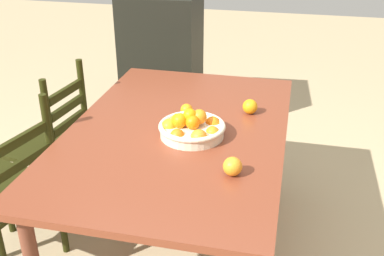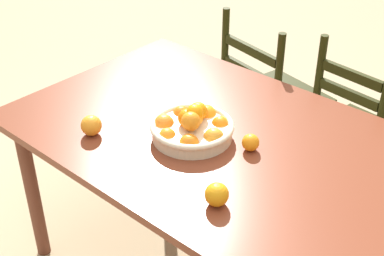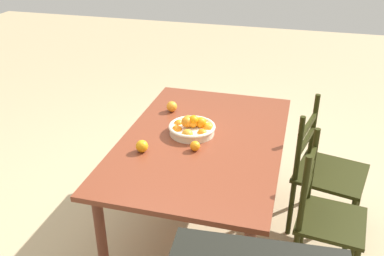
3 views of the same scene
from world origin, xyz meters
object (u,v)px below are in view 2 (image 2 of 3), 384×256
chair_by_cabinet (270,100)px  orange_loose_0 (91,125)px  fruit_bowl (192,127)px  chair_near_window (355,135)px  orange_loose_2 (251,143)px  orange_loose_1 (217,195)px  dining_table (217,151)px

chair_by_cabinet → orange_loose_0: 1.17m
chair_by_cabinet → fruit_bowl: 0.98m
chair_near_window → orange_loose_2: chair_near_window is taller
chair_by_cabinet → orange_loose_0: bearing=100.0°
orange_loose_1 → fruit_bowl: bearing=142.7°
chair_by_cabinet → orange_loose_2: bearing=131.5°
orange_loose_0 → orange_loose_1: 0.60m
chair_by_cabinet → orange_loose_1: bearing=128.6°
orange_loose_1 → orange_loose_2: orange_loose_1 is taller
dining_table → orange_loose_1: (0.25, -0.32, 0.12)m
orange_loose_1 → chair_near_window: bearing=92.4°
dining_table → orange_loose_2: orange_loose_2 is taller
dining_table → chair_by_cabinet: bearing=109.7°
chair_by_cabinet → fruit_bowl: size_ratio=3.01×
dining_table → orange_loose_2: 0.19m
chair_near_window → orange_loose_1: chair_near_window is taller
dining_table → chair_near_window: 0.85m
dining_table → chair_near_window: size_ratio=1.67×
chair_by_cabinet → orange_loose_2: size_ratio=14.89×
chair_near_window → orange_loose_1: bearing=99.4°
chair_by_cabinet → dining_table: bearing=122.5°
orange_loose_0 → orange_loose_2: 0.59m
fruit_bowl → orange_loose_1: 0.38m
dining_table → chair_by_cabinet: 0.88m
orange_loose_0 → orange_loose_2: size_ratio=1.24×
chair_by_cabinet → orange_loose_0: chair_by_cabinet is taller
dining_table → fruit_bowl: size_ratio=5.05×
dining_table → chair_by_cabinet: size_ratio=1.68×
dining_table → orange_loose_0: (-0.34, -0.31, 0.12)m
chair_near_window → fruit_bowl: size_ratio=3.03×
dining_table → orange_loose_0: 0.48m
chair_near_window → orange_loose_0: chair_near_window is taller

